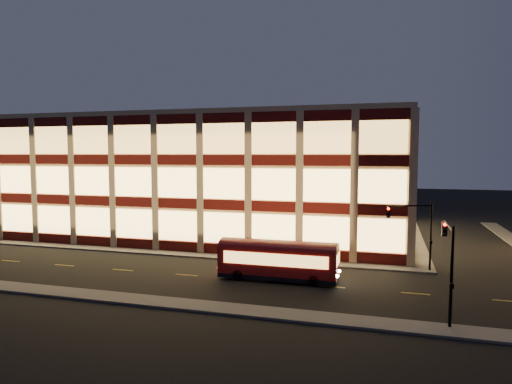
% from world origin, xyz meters
% --- Properties ---
extents(ground, '(200.00, 200.00, 0.00)m').
position_xyz_m(ground, '(0.00, 0.00, 0.00)').
color(ground, black).
rests_on(ground, ground).
extents(sidewalk_office_south, '(54.00, 2.00, 0.15)m').
position_xyz_m(sidewalk_office_south, '(-3.00, 1.00, 0.07)').
color(sidewalk_office_south, '#514F4C').
rests_on(sidewalk_office_south, ground).
extents(sidewalk_office_east, '(2.00, 30.00, 0.15)m').
position_xyz_m(sidewalk_office_east, '(23.00, 17.00, 0.07)').
color(sidewalk_office_east, '#514F4C').
rests_on(sidewalk_office_east, ground).
extents(sidewalk_near, '(100.00, 2.00, 0.15)m').
position_xyz_m(sidewalk_near, '(0.00, -13.00, 0.07)').
color(sidewalk_near, '#514F4C').
rests_on(sidewalk_near, ground).
extents(office_building, '(50.45, 30.45, 14.50)m').
position_xyz_m(office_building, '(-2.91, 16.91, 7.25)').
color(office_building, tan).
rests_on(office_building, ground).
extents(traffic_signal_far, '(3.79, 1.87, 6.00)m').
position_xyz_m(traffic_signal_far, '(22.21, 0.24, 4.11)').
color(traffic_signal_far, black).
rests_on(traffic_signal_far, ground).
extents(traffic_signal_near, '(0.32, 4.45, 6.00)m').
position_xyz_m(traffic_signal_near, '(23.50, -11.03, 4.13)').
color(traffic_signal_near, black).
rests_on(traffic_signal_near, ground).
extents(trolley_bus, '(9.44, 2.51, 3.19)m').
position_xyz_m(trolley_bus, '(11.62, -5.18, 1.77)').
color(trolley_bus, '#950808').
rests_on(trolley_bus, ground).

